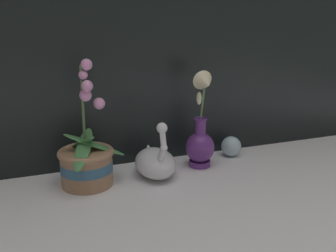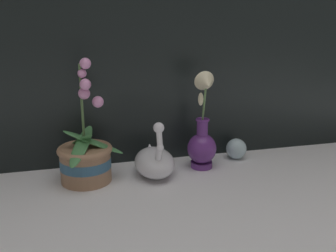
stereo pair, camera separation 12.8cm
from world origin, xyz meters
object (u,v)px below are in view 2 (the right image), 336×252
(swan_figurine, at_px, (154,161))
(glass_sphere, at_px, (236,149))
(orchid_potted_plant, at_px, (86,158))
(blue_vase, at_px, (202,139))

(swan_figurine, bearing_deg, glass_sphere, 13.16)
(orchid_potted_plant, bearing_deg, swan_figurine, -2.71)
(blue_vase, bearing_deg, swan_figurine, -172.14)
(blue_vase, relative_size, glass_sphere, 4.48)
(swan_figurine, bearing_deg, blue_vase, 7.86)
(swan_figurine, height_order, glass_sphere, swan_figurine)
(orchid_potted_plant, height_order, blue_vase, orchid_potted_plant)
(orchid_potted_plant, height_order, glass_sphere, orchid_potted_plant)
(orchid_potted_plant, distance_m, glass_sphere, 0.55)
(glass_sphere, bearing_deg, blue_vase, -160.99)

